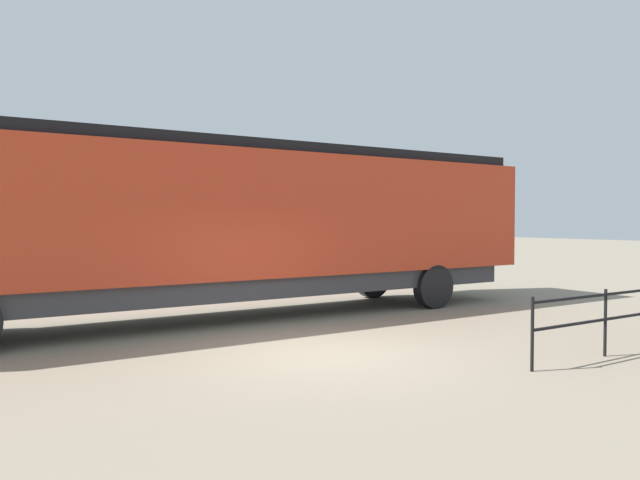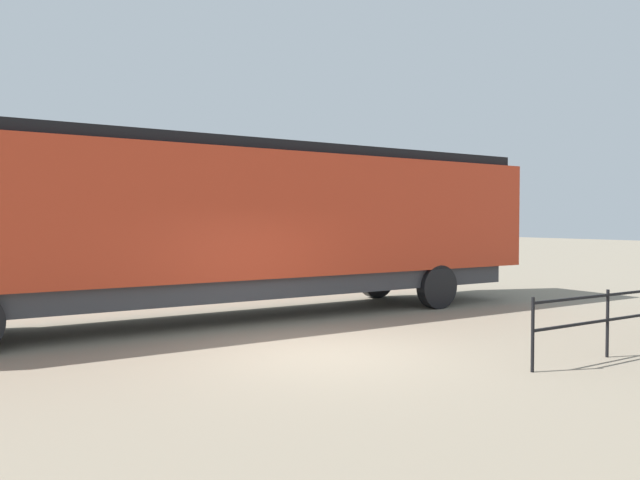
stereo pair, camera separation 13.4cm
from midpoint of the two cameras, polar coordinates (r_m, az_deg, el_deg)
The scene contains 2 objects.
ground_plane at distance 10.17m, azimuth 0.45°, elevation -10.74°, with size 120.00×120.00×0.00m, color gray.
locomotive at distance 13.85m, azimuth -6.48°, elevation 1.88°, with size 2.84×15.97×3.94m.
Camera 2 is at (8.43, -5.24, 2.22)m, focal length 33.77 mm.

